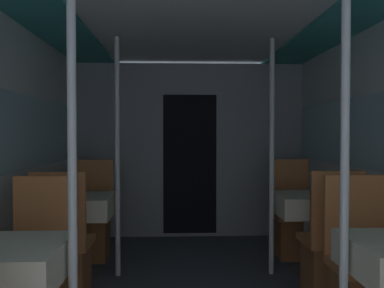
# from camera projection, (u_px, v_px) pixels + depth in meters

# --- Properties ---
(wall_left) EXTENTS (0.05, 6.22, 2.08)m
(wall_left) POSITION_uv_depth(u_px,v_px,m) (7.00, 158.00, 3.08)
(wall_left) COLOR silver
(wall_left) RESTS_ON ground_plane
(wall_right) EXTENTS (0.05, 6.22, 2.08)m
(wall_right) POSITION_uv_depth(u_px,v_px,m) (384.00, 157.00, 3.19)
(wall_right) COLOR silver
(wall_right) RESTS_ON ground_plane
(ceiling_panel) EXTENTS (2.78, 6.22, 0.07)m
(ceiling_panel) POSITION_uv_depth(u_px,v_px,m) (199.00, 13.00, 3.10)
(ceiling_panel) COLOR silver
(ceiling_panel) RESTS_ON wall_left
(bulkhead_far) EXTENTS (2.72, 0.09, 2.08)m
(bulkhead_far) POSITION_uv_depth(u_px,v_px,m) (190.00, 151.00, 5.17)
(bulkhead_far) COLOR gray
(bulkhead_far) RESTS_ON ground_plane
(dining_table_left_0) EXTENTS (0.59, 0.59, 0.71)m
(dining_table_left_0) POSITION_uv_depth(u_px,v_px,m) (4.00, 269.00, 2.09)
(dining_table_left_0) COLOR #4C4C51
(dining_table_left_0) RESTS_ON ground_plane
(support_pole_left_0) EXTENTS (0.05, 0.05, 2.08)m
(support_pole_left_0) POSITION_uv_depth(u_px,v_px,m) (72.00, 176.00, 2.10)
(support_pole_left_0) COLOR silver
(support_pole_left_0) RESTS_ON ground_plane
(dining_table_left_1) EXTENTS (0.59, 0.59, 0.71)m
(dining_table_left_1) POSITION_uv_depth(u_px,v_px,m) (79.00, 209.00, 3.72)
(dining_table_left_1) COLOR #4C4C51
(dining_table_left_1) RESTS_ON ground_plane
(chair_left_near_1) EXTENTS (0.40, 0.40, 0.97)m
(chair_left_near_1) POSITION_uv_depth(u_px,v_px,m) (64.00, 260.00, 3.21)
(chair_left_near_1) COLOR #9C5B31
(chair_left_near_1) RESTS_ON ground_plane
(chair_left_far_1) EXTENTS (0.40, 0.40, 0.97)m
(chair_left_far_1) POSITION_uv_depth(u_px,v_px,m) (91.00, 229.00, 4.25)
(chair_left_far_1) COLOR #9C5B31
(chair_left_far_1) RESTS_ON ground_plane
(support_pole_left_1) EXTENTS (0.05, 0.05, 2.08)m
(support_pole_left_1) POSITION_uv_depth(u_px,v_px,m) (117.00, 157.00, 3.72)
(support_pole_left_1) COLOR silver
(support_pole_left_1) RESTS_ON ground_plane
(chair_right_far_0) EXTENTS (0.40, 0.40, 0.97)m
(chair_right_far_0) POSITION_uv_depth(u_px,v_px,m) (363.00, 284.00, 2.70)
(chair_right_far_0) COLOR #9C5B31
(chair_right_far_0) RESTS_ON ground_plane
(support_pole_right_0) EXTENTS (0.05, 0.05, 2.08)m
(support_pole_right_0) POSITION_uv_depth(u_px,v_px,m) (345.00, 175.00, 2.15)
(support_pole_right_0) COLOR silver
(support_pole_right_0) RESTS_ON ground_plane
(dining_table_right_1) EXTENTS (0.59, 0.59, 0.71)m
(dining_table_right_1) POSITION_uv_depth(u_px,v_px,m) (309.00, 208.00, 3.80)
(dining_table_right_1) COLOR #4C4C51
(dining_table_right_1) RESTS_ON ground_plane
(chair_right_near_1) EXTENTS (0.40, 0.40, 0.97)m
(chair_right_near_1) POSITION_uv_depth(u_px,v_px,m) (330.00, 257.00, 3.29)
(chair_right_near_1) COLOR #9C5B31
(chair_right_near_1) RESTS_ON ground_plane
(chair_right_far_1) EXTENTS (0.40, 0.40, 0.97)m
(chair_right_far_1) POSITION_uv_depth(u_px,v_px,m) (293.00, 227.00, 4.33)
(chair_right_far_1) COLOR #9C5B31
(chair_right_far_1) RESTS_ON ground_plane
(support_pole_right_1) EXTENTS (0.05, 0.05, 2.08)m
(support_pole_right_1) POSITION_uv_depth(u_px,v_px,m) (272.00, 157.00, 3.77)
(support_pole_right_1) COLOR silver
(support_pole_right_1) RESTS_ON ground_plane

